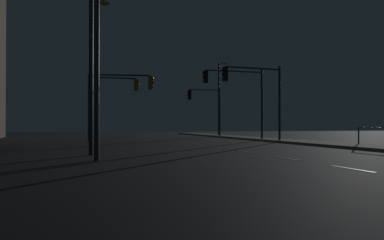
# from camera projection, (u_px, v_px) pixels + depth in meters

# --- Properties ---
(ground_plane) EXTENTS (112.00, 112.00, 0.00)m
(ground_plane) POSITION_uv_depth(u_px,v_px,m) (241.00, 151.00, 20.42)
(ground_plane) COLOR black
(ground_plane) RESTS_ON ground
(sidewalk_right) EXTENTS (2.51, 77.00, 0.14)m
(sidewalk_right) POSITION_uv_depth(u_px,v_px,m) (374.00, 148.00, 22.38)
(sidewalk_right) COLOR #9E937F
(sidewalk_right) RESTS_ON ground
(lane_markings_center) EXTENTS (0.14, 50.00, 0.01)m
(lane_markings_center) POSITION_uv_depth(u_px,v_px,m) (218.00, 147.00, 23.80)
(lane_markings_center) COLOR silver
(lane_markings_center) RESTS_ON ground
(lane_edge_line) EXTENTS (0.14, 53.00, 0.01)m
(lane_edge_line) POSITION_uv_depth(u_px,v_px,m) (300.00, 145.00, 26.80)
(lane_edge_line) COLOR silver
(lane_edge_line) RESTS_ON ground
(traffic_light_overhead_east) EXTENTS (4.70, 0.77, 5.39)m
(traffic_light_overhead_east) POSITION_uv_depth(u_px,v_px,m) (255.00, 87.00, 30.42)
(traffic_light_overhead_east) COLOR #2D3033
(traffic_light_overhead_east) RESTS_ON sidewalk_right
(traffic_light_mid_left) EXTENTS (4.53, 0.85, 5.07)m
(traffic_light_mid_left) POSITION_uv_depth(u_px,v_px,m) (119.00, 92.00, 30.66)
(traffic_light_mid_left) COLOR #2D3033
(traffic_light_mid_left) RESTS_ON ground
(traffic_light_near_left) EXTENTS (3.47, 0.37, 4.87)m
(traffic_light_near_left) POSITION_uv_depth(u_px,v_px,m) (205.00, 102.00, 42.95)
(traffic_light_near_left) COLOR #38383D
(traffic_light_near_left) RESTS_ON sidewalk_right
(traffic_light_far_right) EXTENTS (4.01, 0.34, 5.23)m
(traffic_light_far_right) POSITION_uv_depth(u_px,v_px,m) (111.00, 94.00, 33.95)
(traffic_light_far_right) COLOR #4C4C51
(traffic_light_far_right) RESTS_ON ground
(traffic_light_near_right) EXTENTS (5.16, 0.59, 5.57)m
(traffic_light_near_right) POSITION_uv_depth(u_px,v_px,m) (237.00, 88.00, 33.68)
(traffic_light_near_right) COLOR #2D3033
(traffic_light_near_right) RESTS_ON sidewalk_right
(street_lamp_mid_block) EXTENTS (0.56, 2.03, 7.85)m
(street_lamp_mid_block) POSITION_uv_depth(u_px,v_px,m) (220.00, 92.00, 46.50)
(street_lamp_mid_block) COLOR #38383D
(street_lamp_mid_block) RESTS_ON sidewalk_right
(street_lamp_corner) EXTENTS (0.61, 2.01, 8.03)m
(street_lamp_corner) POSITION_uv_depth(u_px,v_px,m) (98.00, 26.00, 15.32)
(street_lamp_corner) COLOR #38383D
(street_lamp_corner) RESTS_ON ground
(street_lamp_far_end) EXTENTS (1.03, 2.07, 7.14)m
(street_lamp_far_end) POSITION_uv_depth(u_px,v_px,m) (94.00, 53.00, 18.15)
(street_lamp_far_end) COLOR #2D3033
(street_lamp_far_end) RESTS_ON ground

